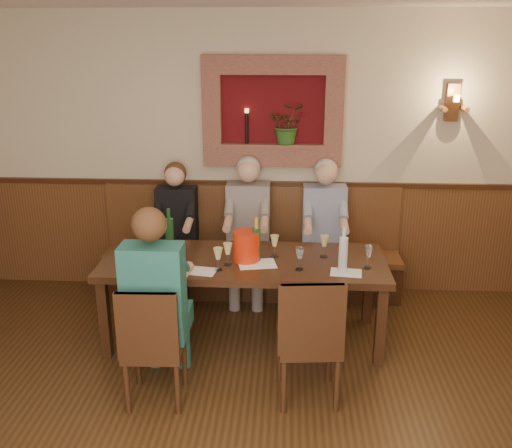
{
  "coord_description": "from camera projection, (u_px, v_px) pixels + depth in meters",
  "views": [
    {
      "loc": [
        0.36,
        -2.63,
        2.56
      ],
      "look_at": [
        0.1,
        1.9,
        1.05
      ],
      "focal_mm": 40.0,
      "sensor_mm": 36.0,
      "label": 1
    }
  ],
  "objects": [
    {
      "name": "chair_near_left",
      "position": [
        156.0,
        367.0,
        4.12
      ],
      "size": [
        0.43,
        0.43,
        0.94
      ],
      "rotation": [
        0.0,
        0.0,
        0.04
      ],
      "color": "black",
      "rests_on": "ground"
    },
    {
      "name": "wainscoting",
      "position": [
        218.0,
        412.0,
        3.13
      ],
      "size": [
        6.02,
        6.02,
        1.15
      ],
      "color": "#542F18",
      "rests_on": "ground"
    },
    {
      "name": "tasting_sheet_b",
      "position": [
        257.0,
        264.0,
        4.73
      ],
      "size": [
        0.34,
        0.27,
        0.0
      ],
      "primitive_type": "cube",
      "rotation": [
        0.0,
        0.0,
        0.2
      ],
      "color": "white",
      "rests_on": "dining_table"
    },
    {
      "name": "person_bench_right",
      "position": [
        324.0,
        244.0,
        5.63
      ],
      "size": [
        0.42,
        0.52,
        1.43
      ],
      "color": "navy",
      "rests_on": "ground"
    },
    {
      "name": "wine_glass_1",
      "position": [
        156.0,
        244.0,
        4.91
      ],
      "size": [
        0.08,
        0.08,
        0.19
      ],
      "primitive_type": null,
      "color": "white",
      "rests_on": "dining_table"
    },
    {
      "name": "wine_bottle_green_b",
      "position": [
        170.0,
        235.0,
        4.91
      ],
      "size": [
        0.08,
        0.08,
        0.4
      ],
      "rotation": [
        0.0,
        0.0,
        -0.07
      ],
      "color": "#19471E",
      "rests_on": "dining_table"
    },
    {
      "name": "bench",
      "position": [
        251.0,
        263.0,
        5.86
      ],
      "size": [
        3.0,
        0.45,
        1.11
      ],
      "color": "#381E0F",
      "rests_on": "ground"
    },
    {
      "name": "wine_glass_3",
      "position": [
        228.0,
        254.0,
        4.68
      ],
      "size": [
        0.08,
        0.08,
        0.19
      ],
      "primitive_type": null,
      "color": "#CFC57B",
      "rests_on": "dining_table"
    },
    {
      "name": "person_chair_front",
      "position": [
        158.0,
        315.0,
        4.17
      ],
      "size": [
        0.44,
        0.53,
        1.46
      ],
      "color": "navy",
      "rests_on": "ground"
    },
    {
      "name": "wine_glass_2",
      "position": [
        179.0,
        257.0,
        4.62
      ],
      "size": [
        0.08,
        0.08,
        0.19
      ],
      "primitive_type": null,
      "color": "#CFC57B",
      "rests_on": "dining_table"
    },
    {
      "name": "wall_niche",
      "position": [
        277.0,
        117.0,
        5.52
      ],
      "size": [
        1.36,
        0.3,
        1.06
      ],
      "color": "#520B0F",
      "rests_on": "ground"
    },
    {
      "name": "spittoon_bucket",
      "position": [
        246.0,
        246.0,
        4.77
      ],
      "size": [
        0.23,
        0.23,
        0.25
      ],
      "primitive_type": "cylinder",
      "rotation": [
        0.0,
        0.0,
        0.01
      ],
      "color": "red",
      "rests_on": "dining_table"
    },
    {
      "name": "wine_glass_7",
      "position": [
        300.0,
        259.0,
        4.59
      ],
      "size": [
        0.08,
        0.08,
        0.19
      ],
      "primitive_type": null,
      "color": "white",
      "rests_on": "dining_table"
    },
    {
      "name": "room_shell",
      "position": [
        212.0,
        182.0,
        2.72
      ],
      "size": [
        6.04,
        6.04,
        2.82
      ],
      "color": "beige",
      "rests_on": "ground"
    },
    {
      "name": "tasting_sheet_d",
      "position": [
        200.0,
        271.0,
        4.58
      ],
      "size": [
        0.28,
        0.22,
        0.0
      ],
      "primitive_type": "cube",
      "rotation": [
        0.0,
        0.0,
        -0.16
      ],
      "color": "white",
      "rests_on": "dining_table"
    },
    {
      "name": "dining_table",
      "position": [
        244.0,
        267.0,
        4.85
      ],
      "size": [
        2.4,
        0.9,
        0.75
      ],
      "color": "black",
      "rests_on": "ground"
    },
    {
      "name": "tasting_sheet_a",
      "position": [
        139.0,
        260.0,
        4.81
      ],
      "size": [
        0.27,
        0.2,
        0.0
      ],
      "primitive_type": "cube",
      "rotation": [
        0.0,
        0.0,
        0.03
      ],
      "color": "white",
      "rests_on": "dining_table"
    },
    {
      "name": "chair_near_right",
      "position": [
        308.0,
        363.0,
        4.14
      ],
      "size": [
        0.48,
        0.48,
        0.99
      ],
      "rotation": [
        0.0,
        0.0,
        0.09
      ],
      "color": "black",
      "rests_on": "ground"
    },
    {
      "name": "water_bottle",
      "position": [
        343.0,
        254.0,
        4.52
      ],
      "size": [
        0.09,
        0.09,
        0.38
      ],
      "rotation": [
        0.0,
        0.0,
        -0.32
      ],
      "color": "silver",
      "rests_on": "dining_table"
    },
    {
      "name": "wine_glass_4",
      "position": [
        218.0,
        259.0,
        4.58
      ],
      "size": [
        0.08,
        0.08,
        0.19
      ],
      "primitive_type": null,
      "color": "#CFC57B",
      "rests_on": "dining_table"
    },
    {
      "name": "wine_glass_6",
      "position": [
        275.0,
        246.0,
        4.86
      ],
      "size": [
        0.08,
        0.08,
        0.19
      ],
      "primitive_type": null,
      "color": "#CFC57B",
      "rests_on": "dining_table"
    },
    {
      "name": "person_bench_mid",
      "position": [
        248.0,
        242.0,
        5.67
      ],
      "size": [
        0.43,
        0.52,
        1.44
      ],
      "color": "#544E4D",
      "rests_on": "ground"
    },
    {
      "name": "wall_sconce",
      "position": [
        453.0,
        104.0,
        5.37
      ],
      "size": [
        0.25,
        0.2,
        0.35
      ],
      "color": "#542F18",
      "rests_on": "ground"
    },
    {
      "name": "wine_glass_0",
      "position": [
        324.0,
        246.0,
        4.85
      ],
      "size": [
        0.08,
        0.08,
        0.19
      ],
      "primitive_type": null,
      "color": "#CFC57B",
      "rests_on": "dining_table"
    },
    {
      "name": "wine_bottle_green_a",
      "position": [
        256.0,
        243.0,
        4.75
      ],
      "size": [
        0.09,
        0.09,
        0.38
      ],
      "rotation": [
        0.0,
        0.0,
        -0.34
      ],
      "color": "#19471E",
      "rests_on": "dining_table"
    },
    {
      "name": "wine_glass_5",
      "position": [
        368.0,
        257.0,
        4.62
      ],
      "size": [
        0.08,
        0.08,
        0.19
      ],
      "primitive_type": null,
      "color": "white",
      "rests_on": "dining_table"
    },
    {
      "name": "person_bench_left",
      "position": [
        177.0,
        243.0,
        5.72
      ],
      "size": [
        0.4,
        0.49,
        1.38
      ],
      "color": "black",
      "rests_on": "ground"
    },
    {
      "name": "tasting_sheet_c",
      "position": [
        346.0,
        273.0,
        4.55
      ],
      "size": [
        0.27,
        0.2,
        0.0
      ],
      "primitive_type": "cube",
      "rotation": [
        0.0,
        0.0,
        -0.12
      ],
      "color": "white",
      "rests_on": "dining_table"
    }
  ]
}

